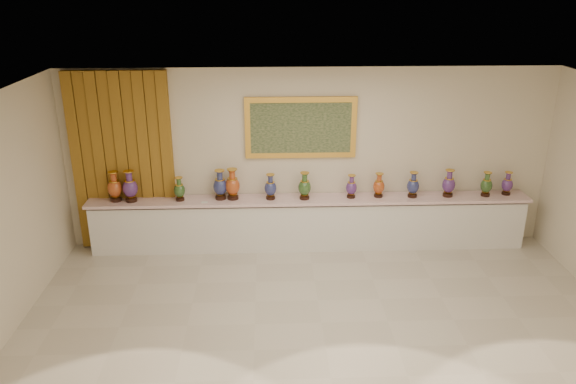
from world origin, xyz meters
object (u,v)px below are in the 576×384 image
Objects in this scene: counter at (309,223)px; vase_2 at (179,190)px; vase_1 at (130,188)px; vase_0 at (115,188)px.

counter is 2.22m from vase_2.
counter is at bearing 0.80° from vase_1.
vase_0 is 0.25m from vase_1.
vase_1 reaches higher than vase_2.
vase_1 is (-2.91, -0.04, 0.70)m from counter.
vase_0 reaches higher than vase_2.
vase_1 is 1.31× the size of vase_2.
vase_0 is 1.27× the size of vase_2.
counter is 14.46× the size of vase_0.
counter is 2.99m from vase_1.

